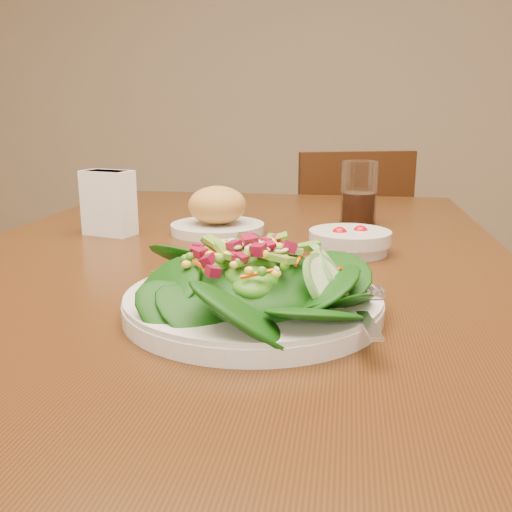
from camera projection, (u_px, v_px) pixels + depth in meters
name	position (u px, v px, depth m)	size (l,w,h in m)	color
dining_table	(225.00, 316.00, 0.92)	(0.90, 1.40, 0.75)	#46210C
chair_far	(341.00, 267.00, 1.97)	(0.50, 0.50, 0.85)	#341A08
salad_plate	(262.00, 288.00, 0.63)	(0.29, 0.29, 0.08)	silver
bread_plate	(217.00, 214.00, 1.06)	(0.17, 0.17, 0.09)	silver
tomato_bowl	(350.00, 241.00, 0.91)	(0.13, 0.13, 0.04)	silver
drinking_glass	(359.00, 197.00, 1.14)	(0.07, 0.07, 0.13)	silver
napkin_holder	(109.00, 201.00, 1.03)	(0.10, 0.07, 0.12)	white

